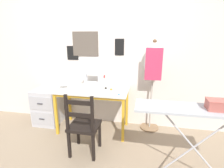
{
  "coord_description": "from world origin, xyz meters",
  "views": [
    {
      "loc": [
        0.85,
        -2.36,
        1.63
      ],
      "look_at": [
        0.34,
        0.27,
        0.86
      ],
      "focal_mm": 28.0,
      "sensor_mm": 36.0,
      "label": 1
    }
  ],
  "objects_px": {
    "sewing_machine": "(95,79)",
    "thread_spool_near_machine": "(106,88)",
    "storage_box": "(217,105)",
    "fabric_bowl": "(64,88)",
    "dress_form": "(153,67)",
    "scissors": "(120,95)",
    "filing_cabinet": "(48,106)",
    "wooden_chair": "(84,126)",
    "ironing_board": "(199,113)",
    "thread_spool_mid_table": "(109,89)",
    "thread_spool_far_edge": "(111,89)"
  },
  "relations": [
    {
      "from": "thread_spool_mid_table",
      "to": "thread_spool_near_machine",
      "type": "bearing_deg",
      "value": 146.21
    },
    {
      "from": "fabric_bowl",
      "to": "thread_spool_near_machine",
      "type": "bearing_deg",
      "value": 15.65
    },
    {
      "from": "thread_spool_mid_table",
      "to": "ironing_board",
      "type": "distance_m",
      "value": 1.45
    },
    {
      "from": "scissors",
      "to": "filing_cabinet",
      "type": "bearing_deg",
      "value": 168.9
    },
    {
      "from": "ironing_board",
      "to": "storage_box",
      "type": "height_order",
      "value": "storage_box"
    },
    {
      "from": "sewing_machine",
      "to": "thread_spool_near_machine",
      "type": "height_order",
      "value": "sewing_machine"
    },
    {
      "from": "thread_spool_near_machine",
      "to": "thread_spool_far_edge",
      "type": "xyz_separation_m",
      "value": [
        0.1,
        -0.05,
        -0.0
      ]
    },
    {
      "from": "ironing_board",
      "to": "thread_spool_near_machine",
      "type": "bearing_deg",
      "value": 141.91
    },
    {
      "from": "ironing_board",
      "to": "storage_box",
      "type": "xyz_separation_m",
      "value": [
        0.16,
        -0.0,
        0.1
      ]
    },
    {
      "from": "thread_spool_near_machine",
      "to": "storage_box",
      "type": "height_order",
      "value": "storage_box"
    },
    {
      "from": "thread_spool_mid_table",
      "to": "ironing_board",
      "type": "relative_size",
      "value": 0.03
    },
    {
      "from": "filing_cabinet",
      "to": "dress_form",
      "type": "xyz_separation_m",
      "value": [
        1.88,
        0.13,
        0.79
      ]
    },
    {
      "from": "thread_spool_near_machine",
      "to": "filing_cabinet",
      "type": "relative_size",
      "value": 0.07
    },
    {
      "from": "scissors",
      "to": "ironing_board",
      "type": "height_order",
      "value": "ironing_board"
    },
    {
      "from": "thread_spool_far_edge",
      "to": "fabric_bowl",
      "type": "bearing_deg",
      "value": -169.77
    },
    {
      "from": "scissors",
      "to": "filing_cabinet",
      "type": "xyz_separation_m",
      "value": [
        -1.4,
        0.28,
        -0.42
      ]
    },
    {
      "from": "thread_spool_near_machine",
      "to": "ironing_board",
      "type": "distance_m",
      "value": 1.53
    },
    {
      "from": "filing_cabinet",
      "to": "ironing_board",
      "type": "distance_m",
      "value": 2.57
    },
    {
      "from": "thread_spool_mid_table",
      "to": "filing_cabinet",
      "type": "distance_m",
      "value": 1.26
    },
    {
      "from": "fabric_bowl",
      "to": "dress_form",
      "type": "distance_m",
      "value": 1.51
    },
    {
      "from": "thread_spool_far_edge",
      "to": "dress_form",
      "type": "bearing_deg",
      "value": 17.78
    },
    {
      "from": "scissors",
      "to": "thread_spool_near_machine",
      "type": "height_order",
      "value": "thread_spool_near_machine"
    },
    {
      "from": "thread_spool_near_machine",
      "to": "storage_box",
      "type": "bearing_deg",
      "value": -34.78
    },
    {
      "from": "thread_spool_far_edge",
      "to": "wooden_chair",
      "type": "height_order",
      "value": "wooden_chair"
    },
    {
      "from": "fabric_bowl",
      "to": "thread_spool_mid_table",
      "type": "bearing_deg",
      "value": 11.43
    },
    {
      "from": "scissors",
      "to": "thread_spool_near_machine",
      "type": "distance_m",
      "value": 0.38
    },
    {
      "from": "sewing_machine",
      "to": "wooden_chair",
      "type": "bearing_deg",
      "value": -86.34
    },
    {
      "from": "wooden_chair",
      "to": "storage_box",
      "type": "distance_m",
      "value": 1.61
    },
    {
      "from": "scissors",
      "to": "thread_spool_far_edge",
      "type": "relative_size",
      "value": 2.77
    },
    {
      "from": "scissors",
      "to": "thread_spool_mid_table",
      "type": "relative_size",
      "value": 3.19
    },
    {
      "from": "scissors",
      "to": "fabric_bowl",
      "type": "bearing_deg",
      "value": 176.33
    },
    {
      "from": "ironing_board",
      "to": "thread_spool_mid_table",
      "type": "bearing_deg",
      "value": 141.69
    },
    {
      "from": "filing_cabinet",
      "to": "ironing_board",
      "type": "relative_size",
      "value": 0.51
    },
    {
      "from": "thread_spool_mid_table",
      "to": "filing_cabinet",
      "type": "relative_size",
      "value": 0.06
    },
    {
      "from": "dress_form",
      "to": "storage_box",
      "type": "bearing_deg",
      "value": -61.7
    },
    {
      "from": "scissors",
      "to": "storage_box",
      "type": "distance_m",
      "value": 1.29
    },
    {
      "from": "thread_spool_far_edge",
      "to": "filing_cabinet",
      "type": "distance_m",
      "value": 1.3
    },
    {
      "from": "scissors",
      "to": "thread_spool_far_edge",
      "type": "bearing_deg",
      "value": 131.93
    },
    {
      "from": "scissors",
      "to": "thread_spool_mid_table",
      "type": "distance_m",
      "value": 0.31
    },
    {
      "from": "scissors",
      "to": "filing_cabinet",
      "type": "height_order",
      "value": "scissors"
    },
    {
      "from": "thread_spool_near_machine",
      "to": "dress_form",
      "type": "xyz_separation_m",
      "value": [
        0.76,
        0.16,
        0.35
      ]
    },
    {
      "from": "wooden_chair",
      "to": "ironing_board",
      "type": "bearing_deg",
      "value": -9.72
    },
    {
      "from": "scissors",
      "to": "wooden_chair",
      "type": "height_order",
      "value": "wooden_chair"
    },
    {
      "from": "dress_form",
      "to": "ironing_board",
      "type": "relative_size",
      "value": 1.2
    },
    {
      "from": "ironing_board",
      "to": "scissors",
      "type": "bearing_deg",
      "value": 142.88
    },
    {
      "from": "fabric_bowl",
      "to": "storage_box",
      "type": "xyz_separation_m",
      "value": [
        2.02,
        -0.75,
        0.18
      ]
    },
    {
      "from": "thread_spool_near_machine",
      "to": "fabric_bowl",
      "type": "bearing_deg",
      "value": -164.35
    },
    {
      "from": "sewing_machine",
      "to": "ironing_board",
      "type": "bearing_deg",
      "value": -36.12
    },
    {
      "from": "thread_spool_far_edge",
      "to": "scissors",
      "type": "bearing_deg",
      "value": -48.07
    },
    {
      "from": "sewing_machine",
      "to": "ironing_board",
      "type": "height_order",
      "value": "sewing_machine"
    }
  ]
}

